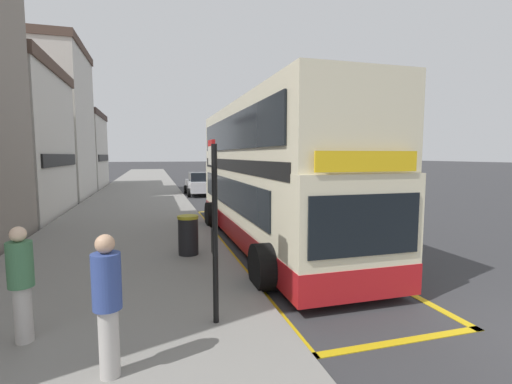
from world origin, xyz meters
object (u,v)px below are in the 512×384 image
object	(u,v)px
parked_car_white_across	(200,184)
bus_stop_sign	(214,218)
parked_car_silver_kerbside	(221,168)
pedestrian_further_back	(21,280)
litter_bin	(188,235)
pedestrian_waiting_near_sign	(107,300)
double_decker_bus	(269,179)

from	to	relation	value
parked_car_white_across	bus_stop_sign	bearing A→B (deg)	-99.11
parked_car_silver_kerbside	bus_stop_sign	bearing A→B (deg)	-100.79
pedestrian_further_back	litter_bin	xyz separation A→B (m)	(2.72, 4.02, -0.38)
parked_car_white_across	parked_car_silver_kerbside	xyz separation A→B (m)	(7.45, 32.36, 0.00)
bus_stop_sign	parked_car_white_across	distance (m)	20.30
parked_car_white_across	pedestrian_further_back	size ratio (longest dim) A/B	2.48
pedestrian_waiting_near_sign	pedestrian_further_back	distance (m)	1.76
parked_car_white_across	pedestrian_waiting_near_sign	bearing A→B (deg)	-102.67
double_decker_bus	parked_car_silver_kerbside	size ratio (longest dim) A/B	2.59
double_decker_bus	litter_bin	size ratio (longest dim) A/B	10.20
double_decker_bus	pedestrian_further_back	xyz separation A→B (m)	(-5.40, -5.18, -1.00)
double_decker_bus	pedestrian_waiting_near_sign	distance (m)	7.67
bus_stop_sign	pedestrian_waiting_near_sign	size ratio (longest dim) A/B	1.66
double_decker_bus	pedestrian_further_back	world-z (taller)	double_decker_bus
double_decker_bus	pedestrian_further_back	distance (m)	7.55
bus_stop_sign	pedestrian_further_back	world-z (taller)	bus_stop_sign
parked_car_white_across	litter_bin	bearing A→B (deg)	-100.93
double_decker_bus	bus_stop_sign	size ratio (longest dim) A/B	3.71
parked_car_silver_kerbside	litter_bin	bearing A→B (deg)	-101.71
double_decker_bus	parked_car_white_across	bearing A→B (deg)	91.20
pedestrian_waiting_near_sign	pedestrian_further_back	world-z (taller)	pedestrian_waiting_near_sign
double_decker_bus	litter_bin	xyz separation A→B (m)	(-2.68, -1.15, -1.39)
double_decker_bus	parked_car_silver_kerbside	bearing A→B (deg)	81.40
parked_car_silver_kerbside	pedestrian_further_back	size ratio (longest dim) A/B	2.48
bus_stop_sign	parked_car_silver_kerbside	bearing A→B (deg)	79.44
bus_stop_sign	parked_car_silver_kerbside	xyz separation A→B (m)	(9.78, 52.50, -1.04)
pedestrian_further_back	parked_car_silver_kerbside	bearing A→B (deg)	76.54
bus_stop_sign	pedestrian_waiting_near_sign	distance (m)	2.00
parked_car_white_across	litter_bin	distance (m)	16.21
parked_car_white_across	pedestrian_waiting_near_sign	size ratio (longest dim) A/B	2.39
double_decker_bus	bus_stop_sign	distance (m)	5.89
pedestrian_waiting_near_sign	pedestrian_further_back	xyz separation A→B (m)	(-1.28, 1.21, -0.04)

